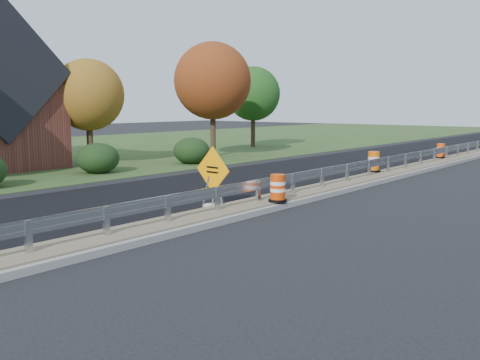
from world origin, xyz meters
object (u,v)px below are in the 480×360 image
Objects in this scene: barrel_median_mid at (374,162)px; barrel_median_far at (441,151)px; caution_sign at (213,194)px; barrel_median_near at (278,189)px.

barrel_median_far is at bearing 89.25° from barrel_median_mid.
caution_sign reaches higher than barrel_median_near.
barrel_median_mid is at bearing 96.78° from barrel_median_near.
barrel_median_near is 0.93× the size of barrel_median_mid.
barrel_median_mid is (-1.10, 9.25, 0.03)m from barrel_median_near.
caution_sign is 2.30× the size of barrel_median_near.
caution_sign is 2.15× the size of barrel_median_mid.
caution_sign is 19.45m from barrel_median_far.
barrel_median_far is at bearing 93.28° from caution_sign.
barrel_median_far is at bearing 93.15° from barrel_median_near.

